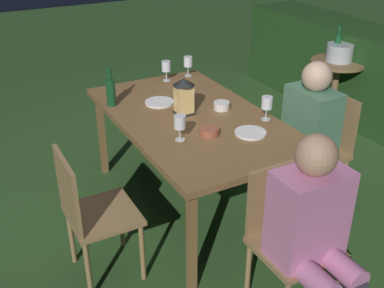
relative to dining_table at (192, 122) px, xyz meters
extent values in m
plane|color=#2D5123|center=(0.00, 0.00, -0.71)|extent=(16.00, 16.00, 0.00)
cube|color=brown|center=(0.00, 0.00, 0.03)|extent=(1.74, 1.01, 0.04)
cube|color=brown|center=(-0.80, -0.43, -0.35)|extent=(0.05, 0.05, 0.71)
cube|color=brown|center=(0.80, -0.43, -0.35)|extent=(0.05, 0.05, 0.71)
cube|color=brown|center=(-0.80, 0.43, -0.35)|extent=(0.05, 0.05, 0.71)
cube|color=brown|center=(0.80, 0.43, -0.35)|extent=(0.05, 0.05, 0.71)
cube|color=#937047|center=(1.19, 0.00, -0.27)|extent=(0.40, 0.42, 0.03)
cube|color=#937047|center=(1.00, 0.00, -0.05)|extent=(0.03, 0.40, 0.42)
cylinder|color=#937047|center=(1.36, 0.18, -0.50)|extent=(0.03, 0.03, 0.42)
cylinder|color=#937047|center=(1.02, 0.18, -0.50)|extent=(0.03, 0.03, 0.42)
cylinder|color=#937047|center=(1.02, -0.18, -0.50)|extent=(0.03, 0.03, 0.42)
cube|color=#C675A3|center=(1.25, 0.00, -0.01)|extent=(0.24, 0.38, 0.50)
sphere|color=tan|center=(1.25, 0.00, 0.34)|extent=(0.21, 0.21, 0.21)
cylinder|color=#C675A3|center=(1.39, 0.09, -0.24)|extent=(0.36, 0.13, 0.13)
cylinder|color=#C675A3|center=(1.39, -0.09, -0.24)|extent=(0.36, 0.13, 0.13)
cube|color=#937047|center=(0.39, -0.82, -0.27)|extent=(0.42, 0.40, 0.03)
cube|color=#937047|center=(0.39, -1.01, -0.05)|extent=(0.40, 0.02, 0.42)
cylinder|color=#937047|center=(0.21, -0.65, -0.50)|extent=(0.03, 0.03, 0.42)
cylinder|color=#937047|center=(0.57, -0.65, -0.50)|extent=(0.03, 0.03, 0.42)
cylinder|color=#937047|center=(0.21, -0.99, -0.50)|extent=(0.03, 0.03, 0.42)
cylinder|color=#937047|center=(0.57, -0.99, -0.50)|extent=(0.03, 0.03, 0.42)
cube|color=#937047|center=(0.39, 0.82, -0.27)|extent=(0.42, 0.40, 0.03)
cube|color=#937047|center=(0.39, 1.01, -0.05)|extent=(0.40, 0.03, 0.42)
cylinder|color=#937047|center=(0.57, 0.65, -0.50)|extent=(0.03, 0.03, 0.42)
cylinder|color=#937047|center=(0.21, 0.65, -0.50)|extent=(0.03, 0.03, 0.42)
cylinder|color=#937047|center=(0.57, 0.99, -0.50)|extent=(0.03, 0.03, 0.42)
cylinder|color=#937047|center=(0.21, 0.99, -0.50)|extent=(0.03, 0.03, 0.42)
cube|color=#4C7A5B|center=(0.39, 0.76, -0.01)|extent=(0.38, 0.24, 0.50)
sphere|color=#D1A889|center=(0.39, 0.76, 0.34)|extent=(0.21, 0.21, 0.21)
cylinder|color=#4C7A5B|center=(0.48, 0.62, -0.24)|extent=(0.13, 0.36, 0.13)
cylinder|color=#4C7A5B|center=(0.30, 0.62, -0.24)|extent=(0.13, 0.36, 0.13)
cylinder|color=#333338|center=(0.48, 0.46, -0.48)|extent=(0.11, 0.11, 0.45)
cylinder|color=#333338|center=(0.30, 0.46, -0.48)|extent=(0.11, 0.11, 0.45)
cube|color=black|center=(-0.06, -0.03, 0.06)|extent=(0.12, 0.12, 0.01)
cube|color=#F9D17A|center=(-0.06, -0.03, 0.17)|extent=(0.11, 0.11, 0.20)
cone|color=black|center=(-0.06, -0.03, 0.29)|extent=(0.15, 0.15, 0.05)
cylinder|color=#144723|center=(-0.45, -0.44, 0.15)|extent=(0.07, 0.07, 0.20)
cylinder|color=#144723|center=(-0.45, -0.44, 0.30)|extent=(0.03, 0.03, 0.09)
cylinder|color=silver|center=(0.30, 0.42, 0.06)|extent=(0.06, 0.06, 0.00)
cylinder|color=silver|center=(0.30, 0.42, 0.10)|extent=(0.01, 0.01, 0.08)
cylinder|color=silver|center=(0.30, 0.42, 0.18)|extent=(0.08, 0.08, 0.08)
cylinder|color=maroon|center=(0.30, 0.42, 0.16)|extent=(0.07, 0.07, 0.03)
cylinder|color=silver|center=(-0.76, 0.37, 0.06)|extent=(0.06, 0.06, 0.00)
cylinder|color=silver|center=(-0.76, 0.37, 0.10)|extent=(0.01, 0.01, 0.08)
cylinder|color=silver|center=(-0.76, 0.37, 0.18)|extent=(0.08, 0.08, 0.08)
cylinder|color=maroon|center=(-0.76, 0.37, 0.16)|extent=(0.07, 0.07, 0.03)
cylinder|color=silver|center=(0.30, -0.25, 0.06)|extent=(0.06, 0.06, 0.00)
cylinder|color=silver|center=(0.30, -0.25, 0.10)|extent=(0.01, 0.01, 0.08)
cylinder|color=silver|center=(0.30, -0.25, 0.18)|extent=(0.08, 0.08, 0.08)
cylinder|color=maroon|center=(0.30, -0.25, 0.16)|extent=(0.07, 0.07, 0.03)
cylinder|color=silver|center=(-0.74, 0.15, 0.06)|extent=(0.06, 0.06, 0.00)
cylinder|color=silver|center=(-0.74, 0.15, 0.10)|extent=(0.01, 0.01, 0.08)
cylinder|color=silver|center=(-0.74, 0.15, 0.18)|extent=(0.08, 0.08, 0.08)
cylinder|color=maroon|center=(-0.74, 0.15, 0.16)|extent=(0.07, 0.07, 0.03)
cylinder|color=white|center=(-0.32, -0.11, 0.06)|extent=(0.22, 0.22, 0.01)
cylinder|color=white|center=(0.44, 0.20, 0.06)|extent=(0.21, 0.21, 0.01)
cylinder|color=#9E5138|center=(0.32, -0.05, 0.08)|extent=(0.13, 0.13, 0.05)
cylinder|color=#424C1E|center=(0.32, -0.05, 0.09)|extent=(0.11, 0.11, 0.01)
cylinder|color=silver|center=(0.00, 0.25, 0.08)|extent=(0.12, 0.12, 0.05)
cylinder|color=tan|center=(0.00, 0.25, 0.09)|extent=(0.10, 0.10, 0.02)
cylinder|color=brown|center=(-0.62, 1.99, -0.03)|extent=(0.54, 0.54, 0.03)
cylinder|color=brown|center=(-0.62, 1.99, -0.38)|extent=(0.07, 0.07, 0.65)
cylinder|color=brown|center=(-0.62, 1.99, -0.69)|extent=(0.41, 0.41, 0.02)
cylinder|color=#B2B7BF|center=(-0.62, 1.99, 0.07)|extent=(0.26, 0.26, 0.17)
cylinder|color=white|center=(-0.62, 1.99, 0.11)|extent=(0.23, 0.23, 0.04)
cylinder|color=#195128|center=(-0.66, 1.99, 0.16)|extent=(0.07, 0.07, 0.16)
cylinder|color=#195128|center=(-0.66, 1.99, 0.28)|extent=(0.03, 0.03, 0.09)
camera|label=1|loc=(2.70, -1.46, 1.43)|focal=44.33mm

